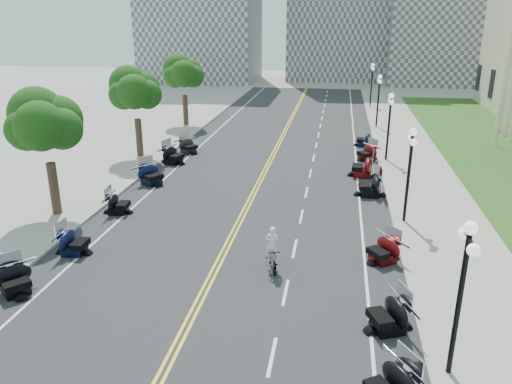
{
  "coord_description": "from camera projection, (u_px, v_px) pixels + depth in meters",
  "views": [
    {
      "loc": [
        4.87,
        -21.23,
        10.35
      ],
      "look_at": [
        1.02,
        2.01,
        2.0
      ],
      "focal_mm": 35.0,
      "sensor_mm": 36.0,
      "label": 1
    }
  ],
  "objects": [
    {
      "name": "motorcycle_n_9",
      "position": [
        367.0,
        152.0,
        37.59
      ],
      "size": [
        2.64,
        2.64,
        1.32
      ],
      "primitive_type": null,
      "rotation": [
        0.0,
        0.0,
        -0.92
      ],
      "color": "#590A0C",
      "rests_on": "road"
    },
    {
      "name": "street_lamp_2",
      "position": [
        408.0,
        176.0,
        25.48
      ],
      "size": [
        0.5,
        1.2,
        4.9
      ],
      "primitive_type": null,
      "color": "black",
      "rests_on": "sidewalk_north"
    },
    {
      "name": "tree_2",
      "position": [
        46.0,
        130.0,
        25.76
      ],
      "size": [
        4.8,
        4.8,
        9.2
      ],
      "primitive_type": null,
      "color": "#235619",
      "rests_on": "sidewalk_south"
    },
    {
      "name": "motorcycle_n_8",
      "position": [
        363.0,
        166.0,
        33.69
      ],
      "size": [
        2.38,
        2.38,
        1.55
      ],
      "primitive_type": null,
      "rotation": [
        0.0,
        0.0,
        -1.65
      ],
      "color": "#590A0C",
      "rests_on": "road"
    },
    {
      "name": "lane_dash_12",
      "position": [
        318.0,
        135.0,
        45.77
      ],
      "size": [
        0.12,
        2.0,
        0.0
      ],
      "primitive_type": "cube",
      "color": "white",
      "rests_on": "road"
    },
    {
      "name": "tree_3",
      "position": [
        136.0,
        96.0,
        36.92
      ],
      "size": [
        4.8,
        4.8,
        9.2
      ],
      "primitive_type": null,
      "color": "#235619",
      "rests_on": "sidewalk_south"
    },
    {
      "name": "lane_dash_7",
      "position": [
        301.0,
        216.0,
        27.17
      ],
      "size": [
        0.12,
        2.0,
        0.0
      ],
      "primitive_type": "cube",
      "color": "white",
      "rests_on": "road"
    },
    {
      "name": "motorcycle_s_8",
      "position": [
        173.0,
        154.0,
        36.66
      ],
      "size": [
        2.59,
        2.59,
        1.44
      ],
      "primitive_type": null,
      "rotation": [
        0.0,
        0.0,
        1.26
      ],
      "color": "black",
      "rests_on": "road"
    },
    {
      "name": "lane_dash_14",
      "position": [
        322.0,
        118.0,
        53.21
      ],
      "size": [
        0.12,
        2.0,
        0.0
      ],
      "primitive_type": "cube",
      "color": "white",
      "rests_on": "road"
    },
    {
      "name": "motorcycle_s_6",
      "position": [
        118.0,
        203.0,
        27.45
      ],
      "size": [
        1.91,
        1.91,
        1.24
      ],
      "primitive_type": null,
      "rotation": [
        0.0,
        0.0,
        1.66
      ],
      "color": "black",
      "rests_on": "road"
    },
    {
      "name": "lane_dash_19",
      "position": [
        327.0,
        92.0,
        71.8
      ],
      "size": [
        0.12,
        2.0,
        0.0
      ],
      "primitive_type": "cube",
      "color": "white",
      "rests_on": "road"
    },
    {
      "name": "motorcycle_n_5",
      "position": [
        383.0,
        249.0,
        21.99
      ],
      "size": [
        2.55,
        2.55,
        1.28
      ],
      "primitive_type": null,
      "rotation": [
        0.0,
        0.0,
        -0.92
      ],
      "color": "#590A0C",
      "rests_on": "road"
    },
    {
      "name": "tree_4",
      "position": [
        184.0,
        77.0,
        48.07
      ],
      "size": [
        4.8,
        4.8,
        9.2
      ],
      "primitive_type": null,
      "color": "#235619",
      "rests_on": "sidewalk_south"
    },
    {
      "name": "lane_dash_15",
      "position": [
        323.0,
        111.0,
        56.93
      ],
      "size": [
        0.12,
        2.0,
        0.0
      ],
      "primitive_type": "cube",
      "color": "white",
      "rests_on": "road"
    },
    {
      "name": "centerline_yellow_a",
      "position": [
        259.0,
        180.0,
        33.26
      ],
      "size": [
        0.12,
        90.0,
        0.0
      ],
      "primitive_type": "cube",
      "color": "yellow",
      "rests_on": "road"
    },
    {
      "name": "flagpole",
      "position": [
        505.0,
        86.0,
        39.96
      ],
      "size": [
        1.1,
        0.2,
        10.0
      ],
      "primitive_type": null,
      "color": "silver",
      "rests_on": "ground"
    },
    {
      "name": "lane_dash_9",
      "position": [
        310.0,
        173.0,
        34.61
      ],
      "size": [
        0.12,
        2.0,
        0.0
      ],
      "primitive_type": "cube",
      "color": "white",
      "rests_on": "road"
    },
    {
      "name": "motorcycle_n_7",
      "position": [
        370.0,
        184.0,
        30.08
      ],
      "size": [
        2.19,
        2.19,
        1.46
      ],
      "primitive_type": null,
      "rotation": [
        0.0,
        0.0,
        -1.52
      ],
      "color": "black",
      "rests_on": "road"
    },
    {
      "name": "motorcycle_n_4",
      "position": [
        388.0,
        313.0,
        17.16
      ],
      "size": [
        2.51,
        2.51,
        1.34
      ],
      "primitive_type": null,
      "rotation": [
        0.0,
        0.0,
        -1.17
      ],
      "color": "black",
      "rests_on": "road"
    },
    {
      "name": "lane_dash_11",
      "position": [
        316.0,
        145.0,
        42.05
      ],
      "size": [
        0.12,
        2.0,
        0.0
      ],
      "primitive_type": "cube",
      "color": "white",
      "rests_on": "road"
    },
    {
      "name": "lane_dash_17",
      "position": [
        326.0,
        100.0,
        64.37
      ],
      "size": [
        0.12,
        2.0,
        0.0
      ],
      "primitive_type": "cube",
      "color": "white",
      "rests_on": "road"
    },
    {
      "name": "ground",
      "position": [
        228.0,
        244.0,
        23.95
      ],
      "size": [
        160.0,
        160.0,
        0.0
      ],
      "primitive_type": "plane",
      "color": "gray"
    },
    {
      "name": "street_lamp_5",
      "position": [
        371.0,
        85.0,
        58.95
      ],
      "size": [
        0.5,
        1.2,
        4.9
      ],
      "primitive_type": null,
      "color": "black",
      "rests_on": "sidewalk_north"
    },
    {
      "name": "street_lamp_4",
      "position": [
        378.0,
        101.0,
        47.79
      ],
      "size": [
        0.5,
        1.2,
        4.9
      ],
      "primitive_type": null,
      "color": "black",
      "rests_on": "sidewalk_north"
    },
    {
      "name": "lane_dash_8",
      "position": [
        306.0,
        192.0,
        30.89
      ],
      "size": [
        0.12,
        2.0,
        0.0
      ],
      "primitive_type": "cube",
      "color": "white",
      "rests_on": "road"
    },
    {
      "name": "lane_dash_4",
      "position": [
        272.0,
        357.0,
        16.01
      ],
      "size": [
        0.12,
        2.0,
        0.0
      ],
      "primitive_type": "cube",
      "color": "white",
      "rests_on": "road"
    },
    {
      "name": "cyclist_rider",
      "position": [
        273.0,
        229.0,
        20.9
      ],
      "size": [
        0.6,
        0.4,
        1.66
      ],
      "primitive_type": "imported",
      "rotation": [
        0.0,
        0.0,
        3.14
      ],
      "color": "white",
      "rests_on": "bicycle"
    },
    {
      "name": "lane_dash_18",
      "position": [
        327.0,
        96.0,
        68.08
      ],
      "size": [
        0.12,
        2.0,
        0.0
      ],
      "primitive_type": "cube",
      "color": "white",
      "rests_on": "road"
    },
    {
      "name": "bicycle",
      "position": [
        272.0,
        258.0,
        21.35
      ],
      "size": [
        1.02,
        1.84,
        1.07
      ],
      "primitive_type": "imported",
      "rotation": [
        0.0,
        0.0,
        0.31
      ],
      "color": "#A51414",
      "rests_on": "road"
    },
    {
      "name": "motorcycle_s_7",
      "position": [
        151.0,
        174.0,
        32.16
      ],
      "size": [
        2.84,
        2.84,
        1.43
      ],
      "primitive_type": null,
      "rotation": [
        0.0,
        0.0,
        0.96
      ],
      "color": "black",
      "rests_on": "road"
    },
    {
      "name": "distant_block_c",
      "position": [
        455.0,
        11.0,
        77.33
      ],
      "size": [
        20.0,
        14.0,
        22.0
      ],
      "primitive_type": "cube",
      "color": "gray",
      "rests_on": "ground"
    },
    {
      "name": "motorcycle_n_10",
      "position": [
        364.0,
        139.0,
        41.64
      ],
      "size": [
        1.97,
        1.97,
        1.28
      ],
      "primitive_type": null,
      "rotation": [
        0.0,
        0.0,
        -1.65
      ],
      "color": "black",
      "rests_on": "road"
    },
    {
      "name": "centerline_yellow_b",
      "position": [
        262.0,
        180.0,
        33.22
      ],
      "size": [
        0.12,
        90.0,
        0.0
      ],
      "primitive_type": "cube",
      "color": "yellow",
      "rests_on": "road"
    },
    {
      "name": "motorcycle_s_9",
      "position": [
        188.0,
        145.0,
        39.53
      ],
      "size": [
        2.58,
        2.58,
        1.3
      ],
      "primitive_type": null,
      "rotation": [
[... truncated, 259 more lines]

